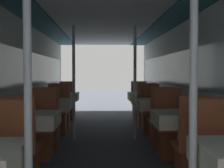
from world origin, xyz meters
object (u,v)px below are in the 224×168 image
(chair_right_far_1, at_px, (170,137))
(chair_right_far_2, at_px, (150,118))
(dining_table_left_2, at_px, (53,106))
(dining_table_right_1, at_px, (180,120))
(support_pole_right_2, at_px, (135,83))
(chair_left_far_2, at_px, (57,119))
(support_pole_right_0, at_px, (193,101))
(chair_left_near_2, at_px, (48,129))
(dining_table_right_2, at_px, (155,105))
(chair_left_near_1, at_px, (19,160))
(chair_left_near_3, at_px, (61,114))
(chair_right_near_1, at_px, (194,158))
(chair_right_near_2, at_px, (161,128))
(support_pole_left_0, at_px, (28,102))
(chair_left_far_3, at_px, (67,108))
(chair_left_far_1, at_px, (40,138))
(dining_table_left_1, at_px, (31,121))
(dining_table_right_3, at_px, (142,97))
(chair_right_near_3, at_px, (146,114))
(dining_table_left_3, at_px, (64,98))
(chair_right_far_3, at_px, (139,108))
(support_pole_left_2, at_px, (74,83))

(chair_right_far_1, height_order, chair_right_far_2, same)
(dining_table_left_2, relative_size, dining_table_right_1, 1.00)
(dining_table_left_2, bearing_deg, support_pole_right_2, -0.00)
(chair_left_far_2, relative_size, support_pole_right_0, 0.48)
(chair_left_near_2, distance_m, chair_right_far_2, 2.17)
(dining_table_right_2, bearing_deg, chair_right_far_2, 90.00)
(chair_left_near_1, xyz_separation_m, chair_left_near_2, (0.00, 1.77, 0.00))
(chair_left_near_3, height_order, chair_right_near_1, same)
(chair_left_near_1, bearing_deg, chair_right_near_2, 43.63)
(support_pole_left_0, relative_size, chair_left_far_3, 2.09)
(support_pole_right_0, bearing_deg, chair_left_far_1, 122.44)
(chair_left_far_1, xyz_separation_m, support_pole_right_0, (1.48, -2.33, 0.73))
(chair_right_near_1, xyz_separation_m, chair_right_far_1, (-0.00, 1.12, 0.00))
(chair_left_far_2, bearing_deg, support_pole_right_2, 159.33)
(support_pole_left_0, distance_m, chair_left_near_2, 3.09)
(chair_left_near_1, bearing_deg, support_pole_right_2, 57.56)
(chair_left_near_1, bearing_deg, dining_table_left_1, 90.00)
(chair_left_far_1, xyz_separation_m, dining_table_right_3, (1.86, 2.98, 0.32))
(chair_right_far_2, bearing_deg, chair_left_near_3, -19.38)
(chair_right_near_3, bearing_deg, chair_left_near_1, -117.67)
(chair_left_near_1, bearing_deg, chair_left_far_3, 90.00)
(chair_left_far_1, distance_m, dining_table_left_3, 3.00)
(support_pole_left_0, bearing_deg, dining_table_left_2, 96.07)
(dining_table_left_1, xyz_separation_m, support_pole_right_2, (1.48, 1.77, 0.41))
(chair_left_far_2, relative_size, chair_right_far_3, 1.00)
(chair_left_far_2, xyz_separation_m, chair_right_near_2, (1.86, -1.12, 0.00))
(dining_table_left_1, xyz_separation_m, chair_right_near_1, (1.86, -0.56, -0.32))
(chair_left_near_3, relative_size, chair_right_far_2, 1.00)
(chair_left_near_1, xyz_separation_m, chair_right_far_1, (1.86, 1.12, 0.00))
(dining_table_left_3, height_order, chair_left_far_3, chair_left_far_3)
(support_pole_right_2, relative_size, chair_right_near_3, 2.09)
(chair_right_far_2, bearing_deg, dining_table_right_1, 90.00)
(chair_left_far_3, relative_size, support_pole_right_2, 0.48)
(chair_right_far_2, bearing_deg, dining_table_left_3, -33.13)
(chair_right_near_1, relative_size, dining_table_right_2, 1.35)
(chair_left_near_2, distance_m, support_pole_left_2, 0.99)
(chair_right_near_2, relative_size, dining_table_right_3, 1.35)
(chair_right_near_2, height_order, chair_right_far_3, same)
(chair_left_near_1, distance_m, chair_right_near_1, 1.86)
(chair_left_near_2, bearing_deg, support_pole_left_0, -82.80)
(chair_left_far_1, bearing_deg, chair_right_far_1, -180.00)
(dining_table_left_1, height_order, dining_table_left_2, same)
(dining_table_left_3, height_order, dining_table_right_1, same)
(chair_left_near_3, distance_m, support_pole_right_2, 2.05)
(dining_table_left_3, distance_m, support_pole_right_2, 2.34)
(dining_table_right_1, distance_m, chair_right_far_2, 2.35)
(dining_table_left_1, bearing_deg, chair_right_far_2, 51.43)
(chair_left_far_1, relative_size, chair_right_near_2, 1.00)
(support_pole_left_2, bearing_deg, dining_table_left_3, 102.01)
(chair_left_near_1, xyz_separation_m, chair_right_near_2, (1.86, 1.77, 0.00))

